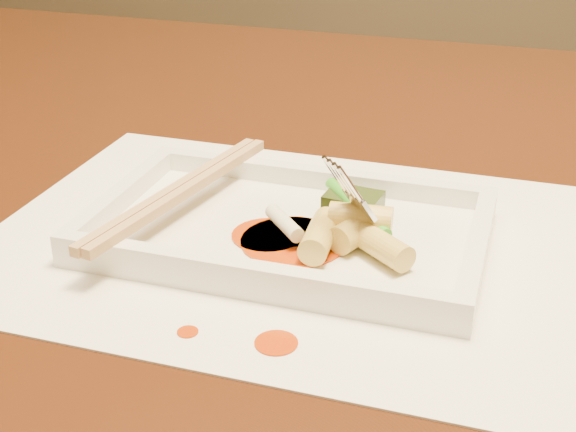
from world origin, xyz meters
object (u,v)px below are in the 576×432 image
(table, at_px, (250,267))
(fork, at_px, (404,127))
(placemat, at_px, (288,241))
(plate_base, at_px, (288,235))
(chopstick_a, at_px, (175,190))

(table, relative_size, fork, 10.00)
(table, relative_size, placemat, 3.50)
(plate_base, height_order, fork, fork)
(plate_base, distance_m, chopstick_a, 0.08)
(plate_base, bearing_deg, chopstick_a, 180.00)
(chopstick_a, bearing_deg, placemat, -0.00)
(fork, bearing_deg, table, 144.08)
(plate_base, height_order, chopstick_a, chopstick_a)
(placemat, bearing_deg, chopstick_a, 180.00)
(chopstick_a, distance_m, fork, 0.16)
(chopstick_a, bearing_deg, table, 86.62)
(plate_base, bearing_deg, fork, 14.42)
(placemat, distance_m, fork, 0.11)
(placemat, relative_size, fork, 2.86)
(chopstick_a, relative_size, fork, 1.44)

